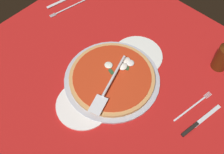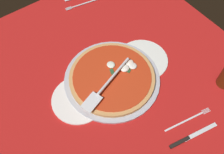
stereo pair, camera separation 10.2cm
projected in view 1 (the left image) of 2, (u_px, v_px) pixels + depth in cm
name	position (u px, v px, depth cm)	size (l,w,h in cm)	color
ground_plane	(108.00, 70.00, 106.79)	(107.09, 107.09, 0.80)	#B01817
checker_pattern	(108.00, 69.00, 106.41)	(107.09, 107.09, 0.10)	white
pizza_pan	(112.00, 79.00, 103.03)	(37.82, 37.82, 1.25)	#ADB2C1
dinner_plate_left	(137.00, 56.00, 109.49)	(21.04, 21.04, 1.00)	white
dinner_plate_right	(84.00, 105.00, 97.13)	(20.69, 20.69, 1.00)	white
pizza	(112.00, 77.00, 101.79)	(33.71, 33.71, 3.11)	tan
pizza_server	(109.00, 85.00, 96.79)	(26.92, 11.25, 1.00)	silver
place_setting_near	(68.00, 3.00, 126.93)	(22.09, 16.66, 1.40)	silver
place_setting_far	(195.00, 116.00, 94.89)	(21.81, 15.51, 1.40)	white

